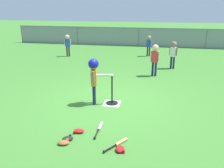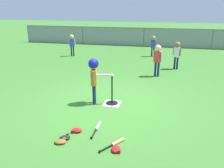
{
  "view_description": "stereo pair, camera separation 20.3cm",
  "coord_description": "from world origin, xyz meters",
  "px_view_note": "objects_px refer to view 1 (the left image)",
  "views": [
    {
      "loc": [
        1.25,
        -5.84,
        2.53
      ],
      "look_at": [
        0.13,
        -0.13,
        0.55
      ],
      "focal_mm": 37.91,
      "sensor_mm": 36.0,
      "label": 1
    },
    {
      "loc": [
        1.45,
        -5.79,
        2.53
      ],
      "look_at": [
        0.13,
        -0.13,
        0.55
      ],
      "focal_mm": 37.91,
      "sensor_mm": 36.0,
      "label": 2
    }
  ],
  "objects_px": {
    "fielder_near_right": "(149,43)",
    "glove_near_bats": "(120,149)",
    "fielder_near_left": "(68,43)",
    "fielder_deep_center": "(155,56)",
    "spare_bat_silver": "(99,128)",
    "batting_tee": "(112,99)",
    "fielder_deep_left": "(173,51)",
    "baseball_on_tee": "(112,75)",
    "batter_child": "(94,72)",
    "spare_bat_wood": "(119,143)",
    "glove_by_plate": "(68,139)",
    "glove_outfield_drop": "(79,131)",
    "glove_tossed_aside": "(64,142)"
  },
  "relations": [
    {
      "from": "spare_bat_silver",
      "to": "spare_bat_wood",
      "type": "distance_m",
      "value": 0.71
    },
    {
      "from": "glove_outfield_drop",
      "to": "glove_by_plate",
      "type": "bearing_deg",
      "value": -110.35
    },
    {
      "from": "fielder_near_right",
      "to": "glove_tossed_aside",
      "type": "xyz_separation_m",
      "value": [
        -1.16,
        -8.38,
        -0.63
      ]
    },
    {
      "from": "spare_bat_silver",
      "to": "glove_near_bats",
      "type": "xyz_separation_m",
      "value": [
        0.56,
        -0.7,
        0.01
      ]
    },
    {
      "from": "fielder_deep_left",
      "to": "spare_bat_silver",
      "type": "xyz_separation_m",
      "value": [
        -1.72,
        -5.42,
        -0.69
      ]
    },
    {
      "from": "fielder_deep_center",
      "to": "spare_bat_silver",
      "type": "height_order",
      "value": "fielder_deep_center"
    },
    {
      "from": "fielder_deep_left",
      "to": "glove_tossed_aside",
      "type": "height_order",
      "value": "fielder_deep_left"
    },
    {
      "from": "baseball_on_tee",
      "to": "fielder_deep_left",
      "type": "distance_m",
      "value": 4.39
    },
    {
      "from": "batting_tee",
      "to": "baseball_on_tee",
      "type": "height_order",
      "value": "baseball_on_tee"
    },
    {
      "from": "batter_child",
      "to": "batting_tee",
      "type": "bearing_deg",
      "value": 12.4
    },
    {
      "from": "fielder_deep_left",
      "to": "fielder_deep_center",
      "type": "bearing_deg",
      "value": -120.11
    },
    {
      "from": "batter_child",
      "to": "spare_bat_wood",
      "type": "relative_size",
      "value": 2.25
    },
    {
      "from": "fielder_deep_center",
      "to": "batting_tee",
      "type": "bearing_deg",
      "value": -109.94
    },
    {
      "from": "spare_bat_silver",
      "to": "spare_bat_wood",
      "type": "height_order",
      "value": "same"
    },
    {
      "from": "glove_outfield_drop",
      "to": "glove_near_bats",
      "type": "bearing_deg",
      "value": -26.49
    },
    {
      "from": "fielder_deep_center",
      "to": "glove_near_bats",
      "type": "xyz_separation_m",
      "value": [
        -0.46,
        -4.9,
        -0.71
      ]
    },
    {
      "from": "batter_child",
      "to": "fielder_near_right",
      "type": "xyz_separation_m",
      "value": [
        1.09,
        6.4,
        -0.21
      ]
    },
    {
      "from": "fielder_near_left",
      "to": "fielder_near_right",
      "type": "height_order",
      "value": "fielder_near_left"
    },
    {
      "from": "fielder_deep_center",
      "to": "baseball_on_tee",
      "type": "bearing_deg",
      "value": -109.94
    },
    {
      "from": "fielder_near_right",
      "to": "spare_bat_wood",
      "type": "bearing_deg",
      "value": -90.93
    },
    {
      "from": "baseball_on_tee",
      "to": "fielder_deep_center",
      "type": "bearing_deg",
      "value": 70.06
    },
    {
      "from": "spare_bat_silver",
      "to": "fielder_deep_center",
      "type": "bearing_deg",
      "value": 76.35
    },
    {
      "from": "spare_bat_wood",
      "to": "glove_near_bats",
      "type": "distance_m",
      "value": 0.2
    },
    {
      "from": "fielder_deep_center",
      "to": "spare_bat_wood",
      "type": "height_order",
      "value": "fielder_deep_center"
    },
    {
      "from": "fielder_near_right",
      "to": "glove_near_bats",
      "type": "relative_size",
      "value": 4.5
    },
    {
      "from": "batting_tee",
      "to": "spare_bat_wood",
      "type": "height_order",
      "value": "batting_tee"
    },
    {
      "from": "spare_bat_wood",
      "to": "glove_by_plate",
      "type": "distance_m",
      "value": 1.01
    },
    {
      "from": "spare_bat_silver",
      "to": "batting_tee",
      "type": "bearing_deg",
      "value": 90.07
    },
    {
      "from": "batting_tee",
      "to": "glove_by_plate",
      "type": "distance_m",
      "value": 2.0
    },
    {
      "from": "fielder_near_right",
      "to": "glove_outfield_drop",
      "type": "bearing_deg",
      "value": -97.37
    },
    {
      "from": "fielder_near_right",
      "to": "glove_tossed_aside",
      "type": "distance_m",
      "value": 8.48
    },
    {
      "from": "glove_near_bats",
      "to": "glove_tossed_aside",
      "type": "relative_size",
      "value": 0.91
    },
    {
      "from": "baseball_on_tee",
      "to": "fielder_near_right",
      "type": "height_order",
      "value": "fielder_near_right"
    },
    {
      "from": "spare_bat_silver",
      "to": "spare_bat_wood",
      "type": "bearing_deg",
      "value": -44.63
    },
    {
      "from": "fielder_deep_left",
      "to": "fielder_near_right",
      "type": "bearing_deg",
      "value": 115.58
    },
    {
      "from": "batting_tee",
      "to": "fielder_near_right",
      "type": "distance_m",
      "value": 6.35
    },
    {
      "from": "fielder_near_left",
      "to": "spare_bat_wood",
      "type": "height_order",
      "value": "fielder_near_left"
    },
    {
      "from": "baseball_on_tee",
      "to": "fielder_deep_left",
      "type": "bearing_deg",
      "value": 66.82
    },
    {
      "from": "batting_tee",
      "to": "fielder_near_right",
      "type": "height_order",
      "value": "fielder_near_right"
    },
    {
      "from": "batter_child",
      "to": "fielder_deep_left",
      "type": "bearing_deg",
      "value": 62.19
    },
    {
      "from": "fielder_deep_left",
      "to": "glove_by_plate",
      "type": "height_order",
      "value": "fielder_deep_left"
    },
    {
      "from": "fielder_deep_left",
      "to": "fielder_near_right",
      "type": "relative_size",
      "value": 1.08
    },
    {
      "from": "fielder_near_left",
      "to": "glove_near_bats",
      "type": "xyz_separation_m",
      "value": [
        3.9,
        -7.52,
        -0.66
      ]
    },
    {
      "from": "batting_tee",
      "to": "fielder_deep_center",
      "type": "relative_size",
      "value": 0.64
    },
    {
      "from": "baseball_on_tee",
      "to": "spare_bat_silver",
      "type": "bearing_deg",
      "value": -89.93
    },
    {
      "from": "fielder_near_left",
      "to": "glove_by_plate",
      "type": "bearing_deg",
      "value": -68.98
    },
    {
      "from": "fielder_deep_center",
      "to": "fielder_deep_left",
      "type": "bearing_deg",
      "value": 59.89
    },
    {
      "from": "batting_tee",
      "to": "glove_tossed_aside",
      "type": "height_order",
      "value": "batting_tee"
    },
    {
      "from": "batter_child",
      "to": "glove_outfield_drop",
      "type": "xyz_separation_m",
      "value": [
        0.07,
        -1.51,
        -0.84
      ]
    },
    {
      "from": "spare_bat_wood",
      "to": "spare_bat_silver",
      "type": "bearing_deg",
      "value": 135.37
    }
  ]
}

